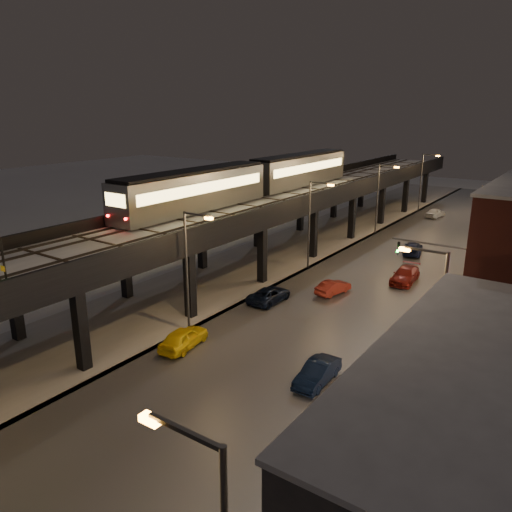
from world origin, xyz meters
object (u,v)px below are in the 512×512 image
Objects in this scene: rail_signal at (1,253)px; car_onc_silver at (317,374)px; subway_train at (255,178)px; car_mid_silver at (269,295)px; sign_citgo at (490,259)px; car_far_white at (435,213)px; car_onc_dark at (477,279)px; car_mid_dark at (413,249)px; car_onc_white at (405,276)px; car_taxi at (184,338)px; car_near_white at (333,288)px.

rail_signal is 0.72× the size of car_onc_silver.
subway_train reaches higher than car_onc_silver.
sign_citgo is (17.40, -5.21, 7.57)m from car_mid_silver.
subway_train is at bearing 101.32° from rail_signal.
car_onc_silver is at bearing 108.07° from car_far_white.
car_onc_dark is (16.79, 34.66, -8.02)m from rail_signal.
car_mid_dark is 10.04m from car_onc_white.
car_taxi is at bearing -101.01° from car_onc_dark.
car_near_white is at bearing -126.68° from car_onc_white.
car_far_white is at bearing -91.10° from car_mid_silver.
car_mid_silver is at bearing 81.05° from rail_signal.
subway_train is 7.92× the size of car_onc_white.
car_onc_dark is at bearing -132.20° from car_mid_silver.
car_onc_dark reaches higher than car_mid_silver.
car_far_white reaches higher than car_onc_dark.
car_far_white reaches higher than car_near_white.
car_onc_dark is at bearing 64.16° from rail_signal.
car_far_white is (1.99, 52.85, -0.04)m from car_taxi.
car_mid_dark reaches higher than car_onc_dark.
car_far_white is 52.28m from car_onc_silver.
subway_train is at bearing -75.19° from car_taxi.
sign_citgo reaches higher than rail_signal.
car_taxi is 0.89× the size of car_onc_dark.
sign_citgo is (9.61, -16.64, 7.49)m from car_onc_white.
car_onc_silver is at bearing 124.62° from car_near_white.
subway_train is 25.13m from car_taxi.
car_onc_dark is (13.78, 24.67, -0.06)m from car_taxi.
rail_signal is at bearing 65.31° from car_mid_dark.
car_mid_silver is at bearing -115.34° from car_onc_dark.
car_far_white is (1.80, 42.49, 0.06)m from car_mid_silver.
rail_signal is 0.65× the size of car_mid_silver.
car_far_white is (11.40, 30.88, -7.80)m from subway_train.
sign_citgo reaches higher than subway_train.
car_taxi is 10.36m from car_mid_silver.
car_onc_dark is at bearing 21.98° from car_onc_white.
subway_train is 8.26× the size of car_mid_dark.
rail_signal is at bearing -78.68° from subway_train.
rail_signal reaches higher than car_onc_white.
rail_signal is 0.63× the size of car_mid_dark.
car_mid_dark is at bearing 158.35° from car_onc_dark.
subway_train reaches higher than car_far_white.
car_far_white is at bearing 97.01° from car_onc_silver.
car_taxi reaches higher than car_mid_silver.
car_onc_silver is 0.38× the size of sign_citgo.
car_onc_dark is at bearing 78.70° from car_onc_silver.
car_mid_dark is at bearing 114.53° from sign_citgo.
car_mid_silver is 1.12× the size of car_far_white.
subway_train reaches higher than car_onc_white.
car_taxi is 15.62m from car_near_white.
car_onc_white is at bearing 93.29° from car_onc_silver.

